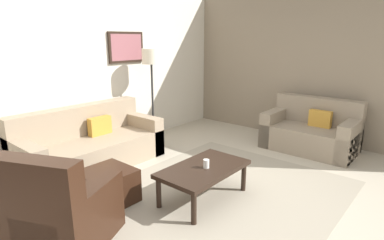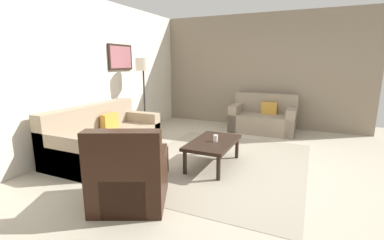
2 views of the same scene
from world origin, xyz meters
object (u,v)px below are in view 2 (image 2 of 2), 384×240
(couch_loveseat, at_px, (263,119))
(ottoman, at_px, (142,163))
(couch_main, at_px, (103,138))
(coffee_table, at_px, (213,144))
(lamp_standing, at_px, (143,72))
(armchair_leather, at_px, (129,180))
(cup, at_px, (216,138))
(framed_artwork, at_px, (121,57))

(couch_loveseat, xyz_separation_m, ottoman, (-3.40, 1.14, -0.10))
(couch_main, xyz_separation_m, coffee_table, (0.30, -1.99, 0.06))
(lamp_standing, bearing_deg, armchair_leather, -149.51)
(ottoman, bearing_deg, couch_main, 67.28)
(armchair_leather, bearing_deg, cup, -17.80)
(lamp_standing, distance_m, framed_artwork, 0.57)
(cup, distance_m, framed_artwork, 2.89)
(couch_main, distance_m, framed_artwork, 1.88)
(ottoman, bearing_deg, coffee_table, -45.22)
(lamp_standing, bearing_deg, ottoman, -147.27)
(couch_main, bearing_deg, cup, -81.71)
(armchair_leather, bearing_deg, lamp_standing, 30.49)
(couch_main, distance_m, lamp_standing, 1.73)
(coffee_table, xyz_separation_m, cup, (-0.00, -0.04, 0.10))
(ottoman, bearing_deg, couch_loveseat, -18.55)
(couch_main, distance_m, armchair_leather, 1.98)
(couch_loveseat, bearing_deg, framed_artwork, 122.58)
(couch_main, height_order, coffee_table, couch_main)
(coffee_table, distance_m, cup, 0.11)
(armchair_leather, relative_size, lamp_standing, 0.62)
(lamp_standing, relative_size, framed_artwork, 2.33)
(couch_loveseat, xyz_separation_m, armchair_leather, (-4.15, 0.80, 0.01))
(armchair_leather, relative_size, coffee_table, 0.96)
(lamp_standing, height_order, framed_artwork, framed_artwork)
(armchair_leather, distance_m, ottoman, 0.83)
(couch_main, xyz_separation_m, armchair_leather, (-1.25, -1.53, 0.01))
(couch_main, relative_size, framed_artwork, 2.86)
(couch_main, bearing_deg, armchair_leather, -129.19)
(armchair_leather, xyz_separation_m, coffee_table, (1.55, -0.46, 0.05))
(coffee_table, bearing_deg, cup, -93.37)
(coffee_table, distance_m, framed_artwork, 2.90)
(framed_artwork, bearing_deg, armchair_leather, -140.73)
(ottoman, distance_m, lamp_standing, 2.47)
(couch_loveseat, xyz_separation_m, lamp_standing, (-1.59, 2.31, 1.11))
(couch_main, xyz_separation_m, cup, (0.30, -2.03, 0.17))
(armchair_leather, distance_m, lamp_standing, 3.18)
(cup, height_order, framed_artwork, framed_artwork)
(couch_loveseat, bearing_deg, coffee_table, 172.57)
(couch_loveseat, distance_m, coffee_table, 2.63)
(couch_loveseat, bearing_deg, couch_main, 141.29)
(couch_loveseat, distance_m, lamp_standing, 3.01)
(couch_main, bearing_deg, lamp_standing, -0.85)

